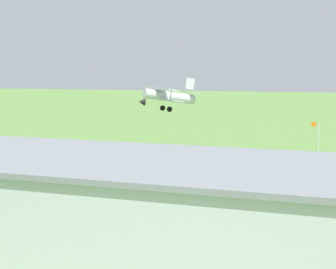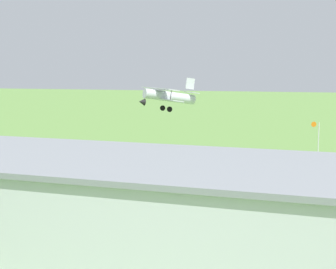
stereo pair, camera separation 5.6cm
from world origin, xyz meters
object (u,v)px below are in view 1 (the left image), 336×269
(hangar, at_px, (135,206))
(car_black, at_px, (31,186))
(windsock, at_px, (313,128))
(biplane, at_px, (167,96))
(person_watching_takeoff, at_px, (98,178))

(hangar, bearing_deg, car_black, -38.69)
(hangar, relative_size, car_black, 6.74)
(hangar, relative_size, windsock, 5.06)
(hangar, xyz_separation_m, car_black, (14.83, -11.88, -2.40))
(biplane, relative_size, windsock, 1.19)
(car_black, bearing_deg, biplane, -124.86)
(hangar, bearing_deg, person_watching_takeoff, -59.72)
(hangar, relative_size, person_watching_takeoff, 20.32)
(hangar, height_order, person_watching_takeoff, hangar)
(windsock, bearing_deg, car_black, 32.53)
(hangar, xyz_separation_m, windsock, (-11.76, -28.85, 2.26))
(hangar, bearing_deg, windsock, -112.19)
(person_watching_takeoff, bearing_deg, windsock, -151.74)
(biplane, xyz_separation_m, windsock, (-16.68, -2.72, -3.52))
(windsock, bearing_deg, biplane, 9.28)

